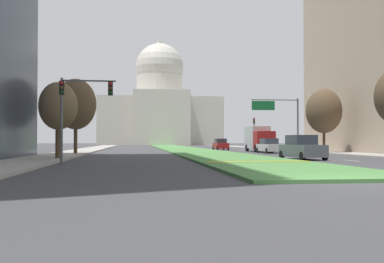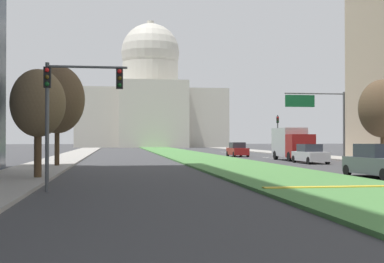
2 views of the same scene
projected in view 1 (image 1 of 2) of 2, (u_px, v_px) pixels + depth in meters
ground_plane at (178, 148)px, 79.21m from camera, size 284.52×284.52×0.00m
grass_median at (182, 149)px, 72.79m from camera, size 7.05×116.39×0.14m
median_curb_nose at (259, 162)px, 26.92m from camera, size 6.34×0.50×0.04m
lane_dashes_right at (245, 151)px, 62.83m from camera, size 0.16×60.19×0.01m
sidewalk_left at (88, 150)px, 64.61m from camera, size 4.00×116.39×0.15m
sidewalk_right at (279, 149)px, 68.14m from camera, size 4.00×116.39×0.15m
capitol_building at (160, 108)px, 142.85m from camera, size 37.97×25.32×33.32m
traffic_light_near_left at (76, 101)px, 26.88m from camera, size 3.34×0.35×5.20m
traffic_light_far_right at (254, 129)px, 73.12m from camera, size 0.28×0.35×5.20m
overhead_guide_sign at (280, 114)px, 53.59m from camera, size 5.83×0.20×6.50m
street_tree_left_near at (58, 106)px, 32.71m from camera, size 2.80×2.80×5.72m
street_tree_left_mid at (76, 104)px, 44.73m from camera, size 4.07×4.07×7.62m
street_tree_right_mid at (324, 111)px, 49.27m from camera, size 3.92×3.92×7.13m
sedan_lead_stopped at (302, 148)px, 33.76m from camera, size 2.24×4.76×1.85m
sedan_midblock at (269, 146)px, 50.38m from camera, size 1.95×4.34×1.67m
sedan_distant at (221, 145)px, 67.61m from camera, size 1.90×4.24×1.70m
box_truck_delivery at (259, 138)px, 56.68m from camera, size 2.40×6.40×3.20m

